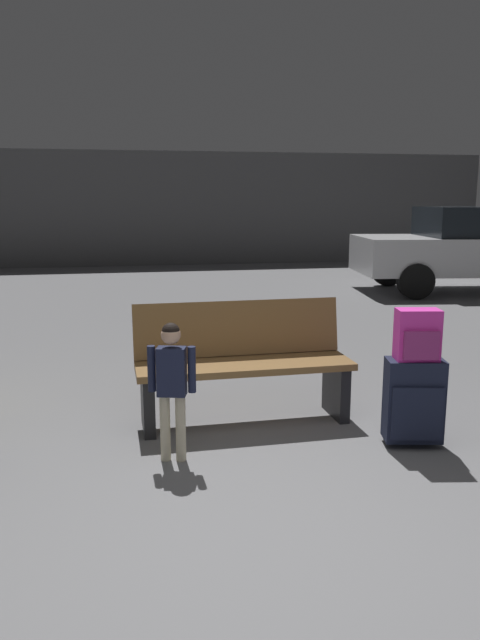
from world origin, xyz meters
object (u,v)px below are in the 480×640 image
object	(u,v)px
suitcase	(414,401)
child	(172,377)
bench	(243,363)
backpack_bright	(418,335)
parked_car_side	(476,247)

from	to	relation	value
suitcase	child	distance (m)	1.63
bench	child	distance (m)	0.88
suitcase	bench	bearing A→B (deg)	144.85
bench	child	bearing A→B (deg)	-132.02
suitcase	child	size ratio (longest dim) A/B	0.67
bench	backpack_bright	size ratio (longest dim) A/B	4.74
bench	parked_car_side	size ratio (longest dim) A/B	0.38
suitcase	backpack_bright	distance (m)	0.45
bench	parked_car_side	bearing A→B (deg)	46.25
parked_car_side	child	bearing A→B (deg)	-133.57
backpack_bright	parked_car_side	bearing A→B (deg)	55.59
suitcase	parked_car_side	xyz separation A→B (m)	(4.34, 6.33, 0.48)
suitcase	child	xyz separation A→B (m)	(-1.61, 0.08, 0.23)
parked_car_side	suitcase	bearing A→B (deg)	-124.41
bench	backpack_bright	world-z (taller)	backpack_bright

